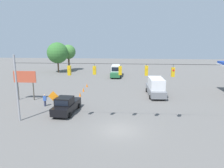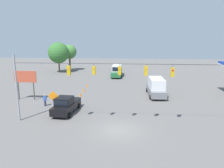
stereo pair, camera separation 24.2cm
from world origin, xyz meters
TOP-DOWN VIEW (x-y plane):
  - ground_plane at (0.00, 0.00)m, footprint 140.00×140.00m
  - overhead_signal_span at (0.00, -1.67)m, footprint 22.62×0.38m
  - box_truck_green_withflow_deep at (2.01, -29.84)m, footprint 2.39×7.40m
  - pickup_truck_black_parked_shoulder at (6.72, -4.59)m, footprint 2.60×5.55m
  - box_truck_grey_oncoming_far at (-5.21, -13.36)m, footprint 2.71×6.79m
  - traffic_cone_nearest at (6.77, -5.55)m, footprint 0.32×0.32m
  - traffic_cone_second at (6.57, -8.90)m, footprint 0.32×0.32m
  - traffic_cone_third at (6.64, -12.03)m, footprint 0.32×0.32m
  - traffic_cone_fourth at (6.73, -15.10)m, footprint 0.32×0.32m
  - traffic_cone_fifth at (6.77, -18.49)m, footprint 0.32×0.32m
  - roadside_billboard at (14.19, -9.65)m, footprint 3.34×0.16m
  - work_zone_sign at (8.12, -4.18)m, footprint 1.27×0.06m
  - pedestrian at (10.31, -6.92)m, footprint 0.40×0.28m
  - tree_horizon_left at (15.26, -37.51)m, footprint 3.81×3.81m
  - tree_horizon_right at (17.15, -34.10)m, footprint 5.31×5.31m

SIDE VIEW (x-z plane):
  - ground_plane at x=0.00m, z-range 0.00..0.00m
  - traffic_cone_nearest at x=6.77m, z-range 0.00..0.68m
  - traffic_cone_second at x=6.57m, z-range 0.00..0.68m
  - traffic_cone_third at x=6.64m, z-range 0.00..0.68m
  - traffic_cone_fourth at x=6.73m, z-range 0.00..0.68m
  - traffic_cone_fifth at x=6.77m, z-range 0.00..0.68m
  - pedestrian at x=10.31m, z-range 0.00..1.64m
  - pickup_truck_black_parked_shoulder at x=6.72m, z-range -0.08..2.04m
  - box_truck_green_withflow_deep at x=2.01m, z-range 0.00..2.61m
  - box_truck_grey_oncoming_far at x=-5.21m, z-range -0.02..2.83m
  - work_zone_sign at x=8.12m, z-range 0.57..3.41m
  - roadside_billboard at x=14.19m, z-range 0.96..5.27m
  - overhead_signal_span at x=0.00m, z-range 1.07..8.45m
  - tree_horizon_left at x=15.26m, z-range 1.53..8.49m
  - tree_horizon_right at x=17.15m, z-range 1.18..8.87m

